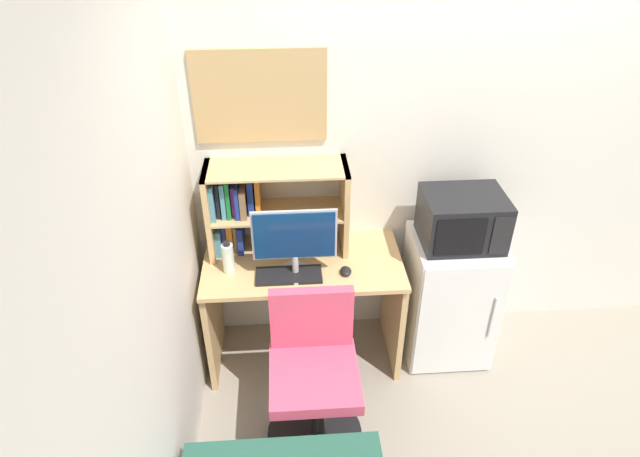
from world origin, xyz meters
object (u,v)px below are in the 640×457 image
object	(u,v)px
microwave	(462,219)
desk_chair	(314,381)
water_bottle	(228,258)
wall_corkboard	(260,97)
monitor	(295,240)
hutch_bookshelf	(256,205)
keyboard	(289,275)
mini_fridge	(449,297)
computer_mouse	(346,271)

from	to	relation	value
microwave	desk_chair	world-z (taller)	microwave
water_bottle	microwave	world-z (taller)	microwave
wall_corkboard	monitor	bearing A→B (deg)	-68.61
hutch_bookshelf	keyboard	world-z (taller)	hutch_bookshelf
mini_fridge	wall_corkboard	xyz separation A→B (m)	(-1.14, 0.29, 1.25)
keyboard	water_bottle	size ratio (longest dim) A/B	1.82
wall_corkboard	hutch_bookshelf	bearing A→B (deg)	-115.38
computer_mouse	water_bottle	distance (m)	0.68
microwave	keyboard	bearing A→B (deg)	-171.96
monitor	microwave	bearing A→B (deg)	6.96
water_bottle	desk_chair	size ratio (longest dim) A/B	0.23
desk_chair	water_bottle	bearing A→B (deg)	130.99
desk_chair	wall_corkboard	bearing A→B (deg)	104.76
monitor	mini_fridge	size ratio (longest dim) A/B	0.54
keyboard	computer_mouse	xyz separation A→B (m)	(0.33, 0.01, 0.01)
computer_mouse	monitor	bearing A→B (deg)	176.27
monitor	water_bottle	size ratio (longest dim) A/B	2.27
computer_mouse	water_bottle	world-z (taller)	water_bottle
mini_fridge	computer_mouse	bearing A→B (deg)	-168.90
hutch_bookshelf	microwave	world-z (taller)	hutch_bookshelf
hutch_bookshelf	microwave	distance (m)	1.21
keyboard	microwave	bearing A→B (deg)	8.04
computer_mouse	desk_chair	xyz separation A→B (m)	(-0.22, -0.46, -0.39)
computer_mouse	wall_corkboard	world-z (taller)	wall_corkboard
computer_mouse	mini_fridge	size ratio (longest dim) A/B	0.10
mini_fridge	monitor	bearing A→B (deg)	-173.22
mini_fridge	desk_chair	size ratio (longest dim) A/B	0.96
desk_chair	wall_corkboard	size ratio (longest dim) A/B	1.24
mini_fridge	desk_chair	distance (m)	1.08
hutch_bookshelf	monitor	size ratio (longest dim) A/B	1.74
computer_mouse	mini_fridge	xyz separation A→B (m)	(0.69, 0.14, -0.35)
monitor	keyboard	bearing A→B (deg)	-148.13
hutch_bookshelf	computer_mouse	distance (m)	0.65
keyboard	wall_corkboard	distance (m)	1.01
keyboard	microwave	world-z (taller)	microwave
hutch_bookshelf	wall_corkboard	bearing A→B (deg)	64.62
monitor	computer_mouse	bearing A→B (deg)	-3.73
computer_mouse	microwave	size ratio (longest dim) A/B	0.19
mini_fridge	desk_chair	world-z (taller)	desk_chair
hutch_bookshelf	water_bottle	distance (m)	0.35
wall_corkboard	water_bottle	bearing A→B (deg)	-121.84
monitor	water_bottle	bearing A→B (deg)	172.78
wall_corkboard	microwave	bearing A→B (deg)	-14.16
desk_chair	mini_fridge	bearing A→B (deg)	33.14
hutch_bookshelf	monitor	distance (m)	0.36
keyboard	hutch_bookshelf	bearing A→B (deg)	120.25
monitor	wall_corkboard	bearing A→B (deg)	111.39
mini_fridge	water_bottle	bearing A→B (deg)	-177.13
hutch_bookshelf	desk_chair	bearing A→B (deg)	-68.97
computer_mouse	desk_chair	size ratio (longest dim) A/B	0.10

